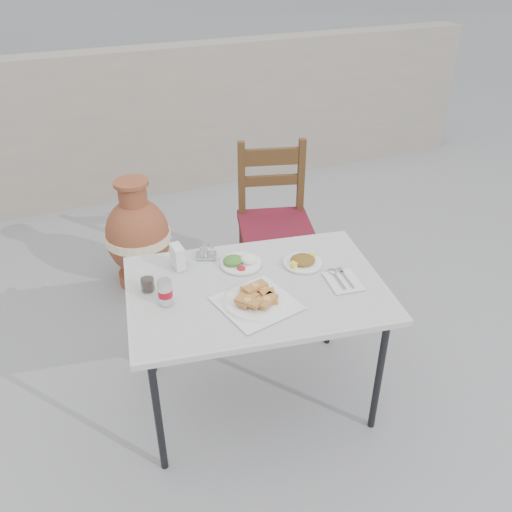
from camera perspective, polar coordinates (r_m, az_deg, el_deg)
name	(u,v)px	position (r m, az deg, el deg)	size (l,w,h in m)	color
ground	(271,374)	(2.94, 1.64, -12.28)	(80.00, 80.00, 0.00)	slate
cafe_table	(256,295)	(2.41, 0.02, -4.08)	(1.23, 0.93, 0.68)	black
pide_plate	(256,298)	(2.26, 0.05, -4.45)	(0.36, 0.36, 0.06)	silver
salad_rice_plate	(240,261)	(2.51, -1.66, -0.55)	(0.19, 0.19, 0.05)	white
salad_chopped_plate	(303,261)	(2.53, 4.94, -0.53)	(0.18, 0.18, 0.04)	white
soda_can	(165,292)	(2.28, -9.54, -3.75)	(0.06, 0.06, 0.11)	silver
cola_glass	(147,282)	(2.38, -11.37, -2.68)	(0.06, 0.06, 0.09)	white
napkin_holder	(178,257)	(2.50, -8.22, -0.08)	(0.06, 0.09, 0.11)	silver
condiment_caddy	(206,253)	(2.58, -5.27, 0.35)	(0.11, 0.10, 0.07)	silver
cutlery_napkin	(342,279)	(2.44, 8.99, -2.43)	(0.16, 0.20, 0.01)	silver
chair	(274,222)	(3.27, 1.95, 3.62)	(0.52, 0.52, 0.96)	#38200F
terracotta_urn	(138,237)	(3.52, -12.31, 1.99)	(0.41, 0.41, 0.72)	brown
back_wall	(151,123)	(4.72, -11.01, 13.58)	(6.00, 0.25, 1.20)	gray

